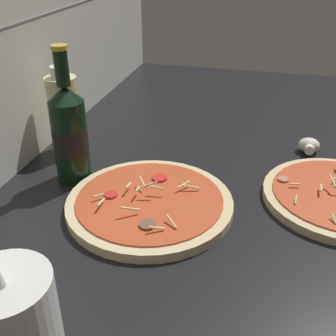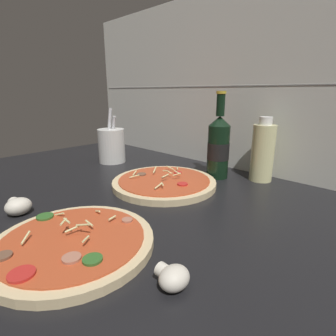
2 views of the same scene
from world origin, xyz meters
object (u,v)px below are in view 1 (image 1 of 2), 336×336
at_px(pizza_far, 150,203).
at_px(beer_bottle, 70,133).
at_px(oil_bottle, 64,114).
at_px(utensil_crock, 13,324).
at_px(mushroom_right, 309,146).

height_order(pizza_far, beer_bottle, beer_bottle).
height_order(oil_bottle, utensil_crock, utensil_crock).
bearing_deg(beer_bottle, pizza_far, -109.80).
bearing_deg(oil_bottle, mushroom_right, -76.80).
height_order(beer_bottle, mushroom_right, beer_bottle).
xyz_separation_m(oil_bottle, mushroom_right, (0.12, -0.52, -0.07)).
bearing_deg(mushroom_right, utensil_crock, 152.25).
height_order(pizza_far, utensil_crock, utensil_crock).
bearing_deg(mushroom_right, beer_bottle, 117.25).
distance_m(pizza_far, oil_bottle, 0.30).
relative_size(oil_bottle, mushroom_right, 3.90).
xyz_separation_m(beer_bottle, mushroom_right, (0.23, -0.45, -0.08)).
bearing_deg(pizza_far, beer_bottle, 70.20).
bearing_deg(oil_bottle, utensil_crock, -159.43).
relative_size(oil_bottle, utensil_crock, 0.94).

